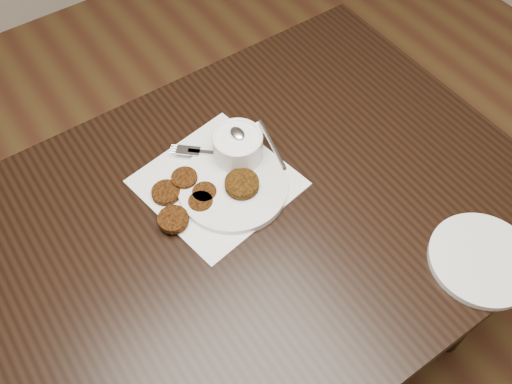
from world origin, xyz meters
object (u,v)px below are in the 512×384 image
Objects in this scene: plate_with_patty at (233,184)px; plate_empty at (482,260)px; napkin at (217,183)px; sauce_ramekin at (237,136)px; table at (232,308)px.

plate_with_patty is 0.49m from plate_empty.
sauce_ramekin is at bearing 21.41° from napkin.
table is at bearing -132.90° from plate_with_patty.
napkin is 1.38× the size of plate_empty.
napkin is at bearing 64.93° from table.
plate_empty is at bearing -54.57° from napkin.
napkin is 0.53m from plate_empty.
table is at bearing 136.94° from plate_empty.
plate_empty is (0.24, -0.46, -0.07)m from sauce_ramekin.
plate_empty reaches higher than napkin.
table is 4.67× the size of napkin.
plate_empty is at bearing -54.34° from plate_with_patty.
plate_with_patty is at bearing -57.82° from napkin.
napkin is at bearing 122.18° from plate_with_patty.
napkin reaches higher than table.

